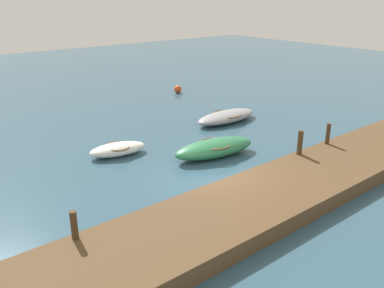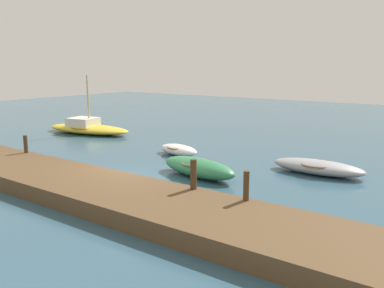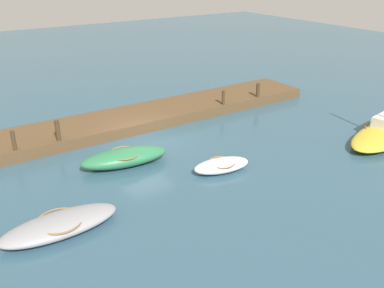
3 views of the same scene
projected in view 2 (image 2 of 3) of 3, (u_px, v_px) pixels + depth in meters
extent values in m
plane|color=#33566B|center=(132.00, 180.00, 17.13)|extent=(84.00, 84.00, 0.00)
cube|color=brown|center=(85.00, 187.00, 15.12)|extent=(24.80, 3.34, 0.59)
ellipsoid|color=white|center=(179.00, 150.00, 21.83)|extent=(2.78, 1.61, 0.56)
torus|color=olive|center=(179.00, 147.00, 21.80)|extent=(1.43, 1.43, 0.07)
ellipsoid|color=#939399|center=(318.00, 167.00, 18.03)|extent=(4.12, 1.62, 0.61)
torus|color=olive|center=(318.00, 163.00, 17.99)|extent=(1.67, 1.67, 0.07)
ellipsoid|color=gold|center=(88.00, 129.00, 28.81)|extent=(7.01, 3.45, 0.61)
torus|color=olive|center=(88.00, 127.00, 28.78)|extent=(2.81, 2.81, 0.07)
cube|color=silver|center=(83.00, 122.00, 28.91)|extent=(2.13, 1.94, 0.60)
cylinder|color=#C6B284|center=(88.00, 101.00, 28.39)|extent=(0.12, 0.12, 3.63)
ellipsoid|color=#2D7A4C|center=(198.00, 167.00, 17.58)|extent=(4.17, 2.05, 0.79)
torus|color=olive|center=(198.00, 163.00, 17.53)|extent=(1.71, 1.71, 0.07)
cylinder|color=#47331E|center=(26.00, 144.00, 19.59)|extent=(0.19, 0.19, 0.85)
cylinder|color=#47331E|center=(193.00, 174.00, 13.80)|extent=(0.22, 0.22, 1.04)
cylinder|color=#47331E|center=(246.00, 186.00, 12.64)|extent=(0.19, 0.19, 0.95)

